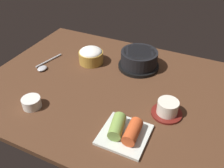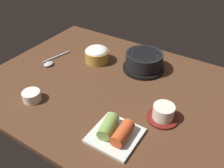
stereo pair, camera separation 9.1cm
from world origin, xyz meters
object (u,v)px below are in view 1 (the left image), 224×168
object	(u,v)px
tea_cup_with_saucer	(167,109)
rice_bowl	(91,55)
kimchi_plate	(125,131)
spoon	(44,66)
side_bowl_near	(31,102)
stone_pot	(139,59)

from	to	relation	value
tea_cup_with_saucer	rice_bowl	bearing A→B (deg)	154.99
kimchi_plate	spoon	distance (cm)	51.79
rice_bowl	tea_cup_with_saucer	xyz separation A→B (cm)	(39.76, -18.55, -1.11)
rice_bowl	spoon	world-z (taller)	rice_bowl
rice_bowl	spoon	distance (cm)	21.09
rice_bowl	tea_cup_with_saucer	bearing A→B (deg)	-25.01
side_bowl_near	spoon	world-z (taller)	side_bowl_near
stone_pot	rice_bowl	xyz separation A→B (cm)	(-20.82, -5.25, -0.28)
stone_pot	rice_bowl	distance (cm)	21.48
rice_bowl	kimchi_plate	size ratio (longest dim) A/B	0.75
stone_pot	spoon	bearing A→B (deg)	-154.92
stone_pot	spoon	xyz separation A→B (cm)	(-37.63, -17.62, -3.33)
side_bowl_near	spoon	bearing A→B (deg)	118.55
stone_pot	kimchi_plate	xyz separation A→B (cm)	(9.60, -38.83, -1.94)
rice_bowl	kimchi_plate	distance (cm)	45.34
stone_pot	spoon	distance (cm)	41.69
stone_pot	side_bowl_near	size ratio (longest dim) A/B	2.69
rice_bowl	kimchi_plate	xyz separation A→B (cm)	(30.42, -33.58, -1.66)
tea_cup_with_saucer	kimchi_plate	size ratio (longest dim) A/B	0.72
stone_pot	kimchi_plate	distance (cm)	40.04
rice_bowl	spoon	bearing A→B (deg)	-143.65
stone_pot	rice_bowl	size ratio (longest dim) A/B	1.63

